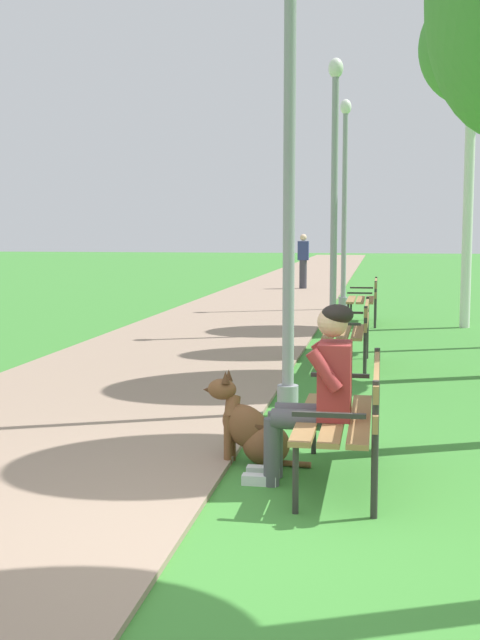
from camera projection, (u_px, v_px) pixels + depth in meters
ground_plane at (232, 542)px, 4.57m from camera, size 120.00×120.00×0.00m
paved_path at (300, 280)px, 28.41m from camera, size 3.43×60.00×0.04m
park_bench_near at (349, 410)px, 5.60m from camera, size 0.55×1.50×0.85m
park_bench_mid at (352, 327)px, 10.41m from camera, size 0.55×1.50×0.85m
park_bench_far at (366, 297)px, 15.25m from camera, size 0.55×1.50×0.85m
person_seated_on_near_bench at (319, 387)px, 5.55m from camera, size 0.74×0.49×1.25m
dog_brown at (252, 430)px, 6.06m from camera, size 0.83×0.31×0.71m
lamp_post_near at (289, 184)px, 7.41m from camera, size 0.24×0.24×4.20m
lamp_post_mid at (334, 195)px, 13.22m from camera, size 0.24×0.24×4.50m
lamp_post_far at (345, 203)px, 17.51m from camera, size 0.24×0.24×4.53m
birch_tree_fifth at (473, 50)px, 14.16m from camera, size 1.88×1.68×5.96m
pedestrian_distant at (303, 261)px, 24.03m from camera, size 0.32×0.22×1.65m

